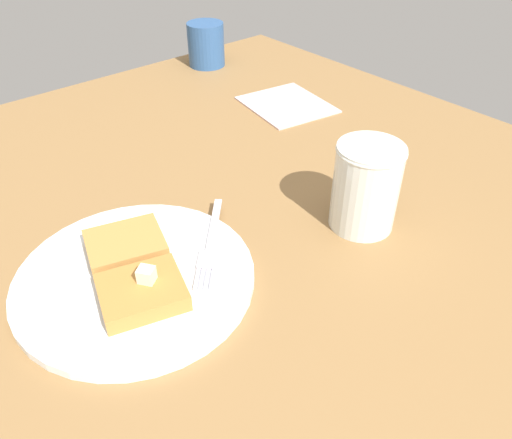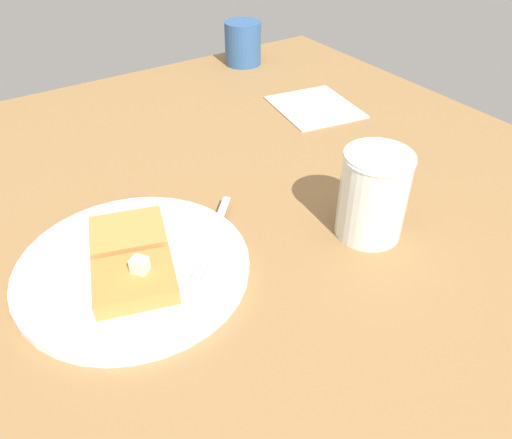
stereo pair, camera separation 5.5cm
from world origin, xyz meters
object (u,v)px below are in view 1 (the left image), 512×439
object	(u,v)px
fork	(210,246)
coffee_mug	(205,44)
napkin	(287,105)
plate	(135,277)
syrup_jar	(365,189)

from	to	relation	value
fork	coffee_mug	xyz separation A→B (cm)	(49.57, -35.71, 3.06)
napkin	coffee_mug	size ratio (longest dim) A/B	1.45
plate	fork	bearing A→B (deg)	-101.09
plate	fork	size ratio (longest dim) A/B	2.02
napkin	coffee_mug	xyz separation A→B (cm)	(25.87, -1.17, 4.18)
plate	coffee_mug	world-z (taller)	coffee_mug
fork	syrup_jar	bearing A→B (deg)	-112.66
fork	syrup_jar	xyz separation A→B (cm)	(-7.36, -17.63, 3.85)
plate	napkin	size ratio (longest dim) A/B	1.71
napkin	coffee_mug	bearing A→B (deg)	-2.60
napkin	coffee_mug	world-z (taller)	coffee_mug
coffee_mug	syrup_jar	bearing A→B (deg)	162.38
syrup_jar	napkin	bearing A→B (deg)	-28.56
syrup_jar	napkin	size ratio (longest dim) A/B	0.72
napkin	plate	bearing A→B (deg)	116.91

